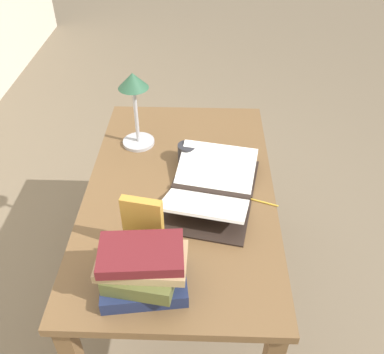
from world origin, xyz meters
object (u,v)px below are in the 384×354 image
Objects in this scene: book_standing_upright at (143,226)px; open_book at (211,189)px; coffee_mug at (187,153)px; pencil at (260,201)px; reading_lamp at (134,96)px; book_stack_tall at (143,269)px.

open_book is at bearing -26.99° from book_standing_upright.
pencil is at bearing -131.72° from coffee_mug.
pencil is (0.26, -0.44, -0.12)m from book_standing_upright.
coffee_mug is 0.42m from pencil.
reading_lamp reaches higher than coffee_mug.
open_book is 0.21m from pencil.
book_stack_tall is 0.82× the size of reading_lamp.
reading_lamp reaches higher than open_book.
coffee_mug reaches higher than pencil.
pencil is at bearing -44.99° from book_stack_tall.
book_stack_tall reaches higher than pencil.
open_book is 3.98× the size of pencil.
book_stack_tall is 2.81× the size of coffee_mug.
book_standing_upright is 0.65× the size of reading_lamp.
coffee_mug is at bearing 48.28° from pencil.
open_book reaches higher than pencil.
book_standing_upright reaches higher than coffee_mug.
book_standing_upright is 0.69m from reading_lamp.
pencil is (0.42, -0.42, -0.08)m from book_stack_tall.
reading_lamp is (0.36, 0.35, 0.23)m from open_book.
book_stack_tall is 0.71m from coffee_mug.
book_stack_tall is 0.85m from reading_lamp.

